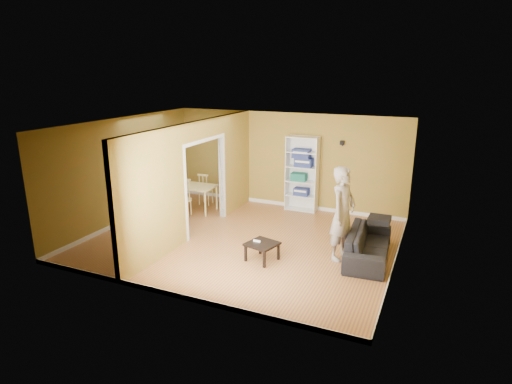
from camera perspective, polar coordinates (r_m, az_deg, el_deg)
room_shell at (r=9.26m, az=-1.63°, el=1.01°), size 6.50×6.50×6.50m
partition at (r=9.82m, az=-7.98°, el=1.74°), size 0.22×5.50×2.60m
wall_speaker at (r=11.16m, az=11.41°, el=6.46°), size 0.10×0.10×0.10m
sofa at (r=8.97m, az=14.81°, el=-6.24°), size 2.07×1.00×0.77m
person at (r=8.58m, az=11.54°, el=-1.82°), size 0.95×0.82×2.23m
bookshelf at (r=11.51m, az=6.24°, el=2.44°), size 0.85×0.37×2.02m
paper_box_navy_a at (r=11.58m, az=6.07°, el=0.06°), size 0.39×0.25×0.20m
paper_box_teal at (r=11.51m, az=5.74°, el=2.02°), size 0.40×0.26×0.21m
paper_box_navy_b at (r=11.38m, az=6.39°, el=3.96°), size 0.46×0.30×0.23m
paper_box_navy_c at (r=11.35m, az=6.10°, el=5.16°), size 0.46×0.30×0.24m
coffee_table at (r=8.58m, az=0.83°, el=-7.15°), size 0.56×0.56×0.37m
game_controller at (r=8.62m, az=0.11°, el=-6.54°), size 0.15×0.04×0.03m
dining_table at (r=11.59m, az=-8.30°, el=0.48°), size 1.12×0.75×0.70m
chair_left at (r=11.99m, az=-11.03°, el=0.02°), size 0.48×0.48×0.90m
chair_near at (r=11.19m, az=-9.69°, el=-0.87°), size 0.56×0.56×0.97m
chair_far at (r=12.19m, az=-6.72°, el=0.49°), size 0.45×0.45×0.90m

